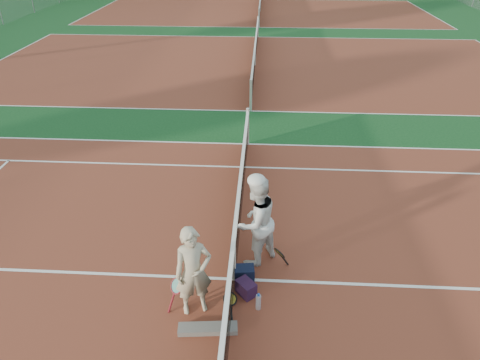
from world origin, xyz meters
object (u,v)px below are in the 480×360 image
net_main (234,258)px  player_b (256,221)px  sports_bag_purple (246,288)px  water_bottle (258,302)px  sports_bag_navy (244,273)px  racket_spare (230,300)px  racket_red (177,292)px  racket_black_held (279,259)px  player_a (193,272)px

net_main → player_b: (0.35, 0.57, 0.39)m
sports_bag_purple → water_bottle: size_ratio=1.12×
player_b → sports_bag_purple: 1.19m
player_b → sports_bag_navy: bearing=28.1°
racket_spare → racket_red: bearing=88.3°
racket_red → racket_spare: (0.87, 0.10, -0.23)m
racket_black_held → racket_spare: size_ratio=0.89×
net_main → racket_red: (-0.91, -0.62, -0.25)m
water_bottle → racket_black_held: bearing=69.2°
player_b → sports_bag_purple: size_ratio=5.37×
player_a → racket_spare: size_ratio=2.72×
net_main → sports_bag_navy: size_ratio=31.30×
player_a → racket_spare: (0.56, 0.19, -0.78)m
racket_red → racket_black_held: racket_black_held is taller
player_b → sports_bag_navy: player_b is taller
racket_spare → sports_bag_navy: (0.21, 0.54, 0.10)m
player_b → water_bottle: bearing=49.9°
net_main → racket_red: 1.13m
racket_black_held → sports_bag_navy: bearing=-18.3°
net_main → racket_red: net_main is taller
racket_red → sports_bag_purple: racket_red is taller
racket_red → sports_bag_purple: (1.13, 0.28, -0.13)m
racket_spare → water_bottle: water_bottle is taller
racket_black_held → sports_bag_navy: size_ratio=1.52×
racket_spare → player_b: bearing=-28.0°
racket_red → water_bottle: 1.35m
racket_red → racket_black_held: 1.93m
racket_black_held → water_bottle: bearing=27.7°
sports_bag_navy → net_main: bearing=-175.4°
racket_black_held → water_bottle: 1.01m
water_bottle → player_b: bearing=94.2°
net_main → racket_black_held: net_main is taller
player_b → water_bottle: player_b is taller
sports_bag_navy → racket_red: bearing=-149.5°
racket_red → net_main: bearing=-23.4°
racket_black_held → water_bottle: (-0.36, -0.94, -0.12)m
player_a → racket_red: bearing=144.4°
racket_black_held → water_bottle: racket_black_held is taller
racket_black_held → sports_bag_navy: 0.69m
player_b → racket_spare: player_b is taller
player_a → water_bottle: size_ratio=5.45×
net_main → racket_red: bearing=-145.5°
racket_spare → sports_bag_navy: sports_bag_navy is taller
player_b → player_a: bearing=9.1°
sports_bag_purple → player_b: bearing=82.0°
racket_black_held → net_main: bearing=-22.1°
racket_red → water_bottle: bearing=-59.3°
sports_bag_purple → racket_spare: bearing=-145.0°
net_main → racket_spare: (-0.04, -0.52, -0.47)m
player_a → racket_black_held: (1.39, 0.99, -0.55)m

